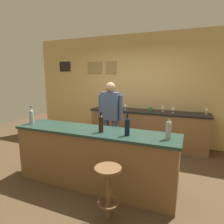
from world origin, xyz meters
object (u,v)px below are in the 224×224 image
wine_bottle_b (101,123)px  wine_bottle_d (168,129)px  wine_glass_d (207,109)px  bar_stool (108,184)px  wine_glass_b (163,107)px  coffee_mug (150,109)px  wine_glass_a (125,105)px  wine_glass_c (173,108)px  wine_bottle_c (127,126)px  wine_bottle_a (31,116)px  bartender (110,116)px

wine_bottle_b → wine_bottle_d: bearing=2.8°
wine_glass_d → bar_stool: bearing=-113.5°
wine_glass_b → coffee_mug: size_ratio=1.24×
wine_glass_a → wine_glass_b: size_ratio=1.00×
wine_bottle_b → wine_bottle_d: same height
wine_glass_a → wine_glass_c: same height
wine_bottle_c → wine_bottle_d: bearing=5.4°
wine_bottle_a → wine_bottle_c: bearing=-0.2°
wine_glass_c → wine_glass_d: size_ratio=1.00×
bar_stool → wine_glass_b: bearing=84.8°
wine_bottle_b → wine_glass_b: size_ratio=1.97×
wine_bottle_c → coffee_mug: size_ratio=2.45×
wine_glass_b → wine_glass_c: size_ratio=1.00×
wine_bottle_a → wine_glass_c: bearing=43.7°
wine_bottle_d → wine_glass_a: (-1.27, 2.03, -0.05)m
wine_bottle_a → wine_glass_c: (2.18, 2.08, -0.05)m
bar_stool → wine_glass_a: (-0.66, 2.63, 0.55)m
wine_bottle_a → wine_bottle_d: (2.29, 0.04, 0.00)m
coffee_mug → wine_glass_d: bearing=0.9°
bar_stool → wine_bottle_d: size_ratio=2.22×
bartender → wine_bottle_b: bearing=-74.5°
bartender → wine_glass_b: bartender is taller
wine_glass_c → coffee_mug: wine_glass_c is taller
wine_bottle_a → wine_glass_c: 3.02m
wine_bottle_a → wine_glass_a: (1.02, 2.08, -0.05)m
bar_stool → wine_glass_a: wine_glass_a is taller
wine_bottle_a → bar_stool: bearing=-18.2°
wine_bottle_b → wine_bottle_a: bearing=179.9°
wine_bottle_a → wine_glass_b: size_ratio=1.97×
bartender → wine_glass_c: 1.54m
wine_glass_c → wine_glass_b: bearing=159.1°
wine_bottle_c → wine_glass_c: 2.14m
wine_bottle_d → bartender: bearing=140.9°
bar_stool → bartender: bearing=111.8°
wine_glass_a → wine_glass_b: bearing=6.2°
wine_bottle_b → wine_glass_a: bearing=98.5°
wine_bottle_b → wine_glass_d: size_ratio=1.97×
wine_bottle_a → coffee_mug: 2.73m
wine_bottle_d → wine_bottle_a: bearing=-178.9°
bar_stool → wine_glass_d: 3.05m
wine_bottle_d → wine_glass_a: wine_bottle_d is taller
bar_stool → coffee_mug: size_ratio=5.44×
bartender → wine_bottle_c: bartender is taller
wine_glass_a → wine_glass_c: 1.16m
bar_stool → wine_glass_d: bearing=66.5°
wine_glass_b → wine_glass_c: 0.27m
bartender → wine_bottle_d: 1.61m
wine_bottle_d → wine_glass_d: (0.59, 2.15, -0.05)m
bartender → coffee_mug: bartender is taller
bartender → wine_bottle_c: bearing=-56.7°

